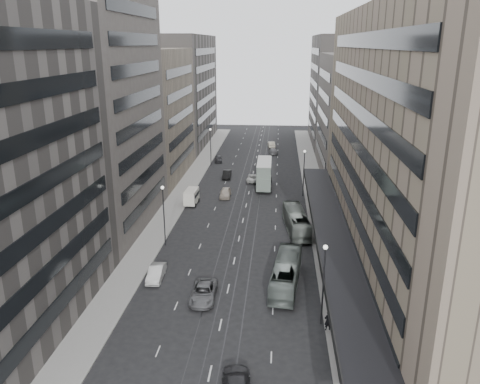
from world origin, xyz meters
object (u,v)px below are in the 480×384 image
(double_decker, at_px, (264,173))
(sedan_1, at_px, (156,273))
(pedestrian, at_px, (328,321))
(bus_far, at_px, (296,221))
(bus_near, at_px, (286,273))
(panel_van, at_px, (191,196))
(sedan_2, at_px, (203,292))

(double_decker, distance_m, sedan_1, 38.69)
(sedan_1, distance_m, pedestrian, 20.66)
(double_decker, bearing_deg, bus_far, -76.27)
(bus_near, distance_m, panel_van, 30.76)
(bus_near, distance_m, pedestrian, 9.27)
(pedestrian, bearing_deg, sedan_2, -38.87)
(bus_far, height_order, pedestrian, bus_far)
(panel_van, relative_size, sedan_2, 0.75)
(panel_van, distance_m, sedan_1, 26.21)
(panel_van, bearing_deg, sedan_2, -75.08)
(double_decker, bearing_deg, pedestrian, -81.07)
(panel_van, height_order, sedan_1, panel_van)
(bus_far, bearing_deg, double_decker, -82.63)
(double_decker, distance_m, sedan_2, 41.32)
(bus_far, relative_size, sedan_2, 2.01)
(bus_near, height_order, double_decker, double_decker)
(bus_far, xyz_separation_m, sedan_2, (-10.34, -19.80, -0.78))
(double_decker, xyz_separation_m, pedestrian, (7.59, -45.77, -1.60))
(bus_near, relative_size, sedan_1, 2.46)
(panel_van, relative_size, pedestrian, 2.12)
(bus_near, bearing_deg, sedan_2, 29.06)
(bus_far, height_order, sedan_1, bus_far)
(bus_far, distance_m, double_decker, 21.87)
(bus_far, relative_size, double_decker, 1.20)
(panel_van, relative_size, sedan_1, 0.92)
(bus_near, bearing_deg, sedan_1, 5.22)
(pedestrian, bearing_deg, panel_van, -78.94)
(pedestrian, bearing_deg, bus_near, -83.53)
(sedan_2, xyz_separation_m, pedestrian, (12.57, -4.80, 0.36))
(sedan_2, relative_size, pedestrian, 2.82)
(sedan_1, bearing_deg, bus_near, -3.85)
(panel_van, bearing_deg, bus_far, -28.94)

